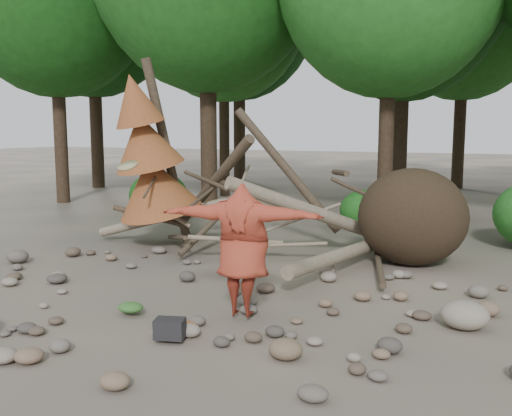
% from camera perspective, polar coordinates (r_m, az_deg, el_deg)
% --- Properties ---
extents(ground, '(120.00, 120.00, 0.00)m').
position_cam_1_polar(ground, '(9.04, -6.33, -9.89)').
color(ground, '#514C44').
rests_on(ground, ground).
extents(deadfall_pile, '(8.55, 5.24, 3.30)m').
position_cam_1_polar(deadfall_pile, '(12.00, 12.58, -0.92)').
color(deadfall_pile, '#332619').
rests_on(deadfall_pile, ground).
extents(dead_conifer, '(2.06, 2.16, 4.35)m').
position_cam_1_polar(dead_conifer, '(13.15, -10.64, 4.98)').
color(dead_conifer, '#4C3F30').
rests_on(dead_conifer, ground).
extents(bush_left, '(1.80, 1.80, 1.44)m').
position_cam_1_polar(bush_left, '(17.76, -9.73, 1.24)').
color(bush_left, '#185215').
rests_on(bush_left, ground).
extents(bush_mid, '(1.40, 1.40, 1.12)m').
position_cam_1_polar(bush_mid, '(15.76, 10.90, -0.22)').
color(bush_mid, '#21681E').
rests_on(bush_mid, ground).
extents(frisbee_thrower, '(3.02, 1.15, 2.24)m').
position_cam_1_polar(frisbee_thrower, '(8.18, -1.36, -4.20)').
color(frisbee_thrower, '#9C3523').
rests_on(frisbee_thrower, ground).
extents(backpack, '(0.44, 0.35, 0.26)m').
position_cam_1_polar(backpack, '(7.67, -8.61, -12.24)').
color(backpack, black).
rests_on(backpack, ground).
extents(cloth_green, '(0.40, 0.33, 0.15)m').
position_cam_1_polar(cloth_green, '(8.82, -12.42, -9.99)').
color(cloth_green, '#316327').
rests_on(cloth_green, ground).
extents(cloth_orange, '(0.32, 0.27, 0.12)m').
position_cam_1_polar(cloth_orange, '(7.96, -7.11, -11.97)').
color(cloth_orange, '#B6591F').
rests_on(cloth_orange, ground).
extents(boulder_front_right, '(0.42, 0.38, 0.25)m').
position_cam_1_polar(boulder_front_right, '(7.09, 2.99, -13.91)').
color(boulder_front_right, brown).
rests_on(boulder_front_right, ground).
extents(boulder_mid_right, '(0.66, 0.60, 0.40)m').
position_cam_1_polar(boulder_mid_right, '(8.54, 20.15, -10.01)').
color(boulder_mid_right, gray).
rests_on(boulder_mid_right, ground).
extents(boulder_mid_left, '(0.47, 0.42, 0.28)m').
position_cam_1_polar(boulder_mid_left, '(12.82, -22.74, -4.48)').
color(boulder_mid_left, '#5D564E').
rests_on(boulder_mid_left, ground).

